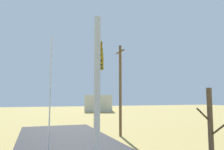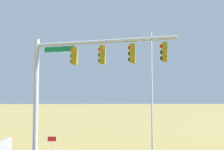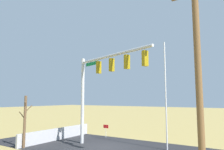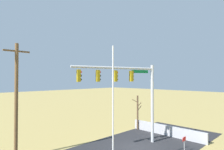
# 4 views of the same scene
# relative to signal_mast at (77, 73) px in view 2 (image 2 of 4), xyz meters

# --- Properties ---
(signal_mast) EXTENTS (7.60, 2.63, 7.24)m
(signal_mast) POSITION_rel_signal_mast_xyz_m (0.00, 0.00, 0.00)
(signal_mast) COLOR #B2B5BA
(signal_mast) RESTS_ON ground_plane
(flagpole) EXTENTS (0.10, 0.10, 8.06)m
(flagpole) POSITION_rel_signal_mast_xyz_m (-4.43, -2.31, -1.25)
(flagpole) COLOR silver
(flagpole) RESTS_ON ground_plane
(open_sign) EXTENTS (0.56, 0.04, 1.22)m
(open_sign) POSITION_rel_signal_mast_xyz_m (2.13, -3.96, -4.37)
(open_sign) COLOR silver
(open_sign) RESTS_ON ground_plane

